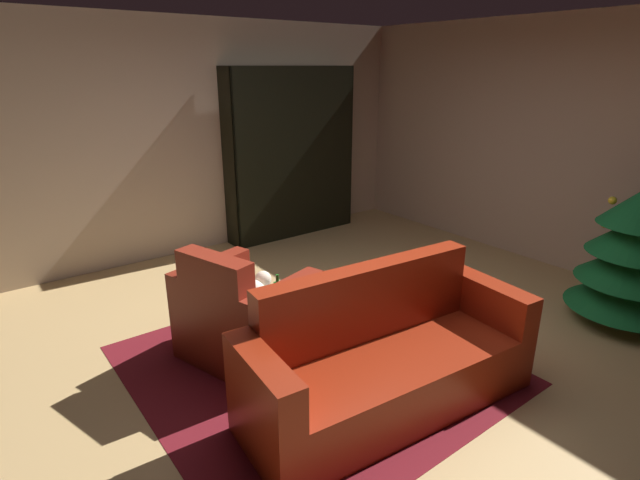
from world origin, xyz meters
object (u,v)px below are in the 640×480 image
(bottle_on_table, at_px, (278,293))
(decorated_tree, at_px, (634,256))
(coffee_table, at_px, (300,313))
(couch_red, at_px, (386,362))
(book_stack_on_table, at_px, (299,304))
(bookshelf_unit, at_px, (299,154))
(armchair_red, at_px, (244,319))

(bottle_on_table, height_order, decorated_tree, decorated_tree)
(coffee_table, xyz_separation_m, decorated_tree, (1.26, 2.60, 0.24))
(couch_red, xyz_separation_m, book_stack_on_table, (-0.74, -0.18, 0.19))
(bookshelf_unit, relative_size, book_stack_on_table, 9.49)
(couch_red, relative_size, book_stack_on_table, 9.05)
(armchair_red, bearing_deg, bookshelf_unit, 137.14)
(bookshelf_unit, height_order, decorated_tree, bookshelf_unit)
(bookshelf_unit, relative_size, armchair_red, 1.98)
(bookshelf_unit, distance_m, decorated_tree, 3.92)
(armchair_red, distance_m, book_stack_on_table, 0.46)
(armchair_red, height_order, couch_red, armchair_red)
(book_stack_on_table, bearing_deg, bottle_on_table, -161.45)
(armchair_red, relative_size, decorated_tree, 0.88)
(armchair_red, distance_m, coffee_table, 0.43)
(bookshelf_unit, bearing_deg, armchair_red, -42.86)
(armchair_red, xyz_separation_m, coffee_table, (0.27, 0.33, 0.06))
(coffee_table, bearing_deg, book_stack_on_table, -39.63)
(bottle_on_table, xyz_separation_m, decorated_tree, (1.39, 2.71, 0.09))
(armchair_red, bearing_deg, book_stack_on_table, 41.42)
(book_stack_on_table, bearing_deg, decorated_tree, 65.54)
(armchair_red, relative_size, couch_red, 0.53)
(coffee_table, height_order, book_stack_on_table, book_stack_on_table)
(bottle_on_table, bearing_deg, coffee_table, 40.08)
(armchair_red, xyz_separation_m, bottle_on_table, (0.14, 0.22, 0.20))
(bookshelf_unit, xyz_separation_m, book_stack_on_table, (2.61, -1.83, -0.57))
(bookshelf_unit, distance_m, couch_red, 3.81)
(bottle_on_table, bearing_deg, decorated_tree, 62.82)
(bottle_on_table, bearing_deg, armchair_red, -121.61)
(bookshelf_unit, distance_m, book_stack_on_table, 3.24)
(bookshelf_unit, relative_size, decorated_tree, 1.74)
(book_stack_on_table, bearing_deg, armchair_red, -138.58)
(couch_red, relative_size, bottle_on_table, 8.16)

